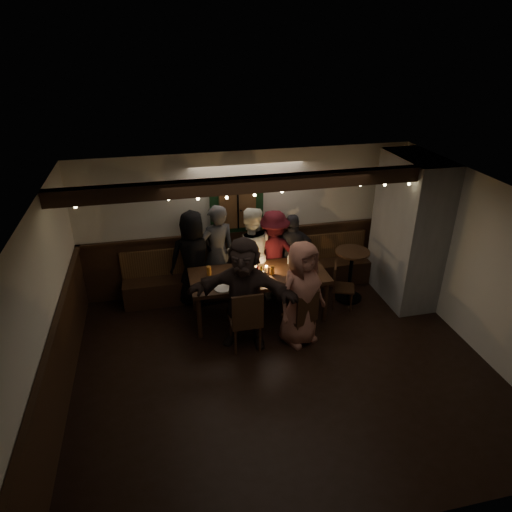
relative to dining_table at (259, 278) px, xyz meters
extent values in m
cube|color=black|center=(0.04, -1.40, -0.75)|extent=(6.00, 5.00, 0.01)
cube|color=black|center=(0.04, -1.40, 1.86)|extent=(6.00, 5.00, 0.01)
cube|color=silver|center=(0.04, 1.11, 0.56)|extent=(6.00, 0.01, 2.60)
cube|color=silver|center=(-2.96, -1.40, 0.56)|extent=(0.01, 5.00, 2.60)
cube|color=silver|center=(3.05, -1.40, 0.56)|extent=(0.01, 5.00, 2.60)
cube|color=#302011|center=(0.04, 1.08, -0.19)|extent=(6.00, 0.05, 1.10)
cube|color=#302011|center=(-2.93, -1.40, -0.19)|extent=(0.05, 5.00, 1.10)
cube|color=slate|center=(2.69, 0.10, 0.56)|extent=(0.70, 1.40, 2.60)
cube|color=#302011|center=(0.04, 0.83, -0.52)|extent=(4.60, 0.45, 0.45)
cube|color=#482D17|center=(0.04, 1.01, -0.04)|extent=(4.60, 0.06, 0.50)
cube|color=black|center=(-0.16, 1.04, 0.91)|extent=(0.95, 0.04, 1.00)
cube|color=#482D17|center=(-0.16, 0.98, 0.91)|extent=(0.64, 0.12, 0.76)
cube|color=#302011|center=(0.04, -0.40, 1.75)|extent=(6.00, 0.16, 0.22)
sphere|color=#FFE599|center=(-2.56, -0.42, 1.62)|extent=(0.04, 0.04, 0.04)
sphere|color=#FFE599|center=(-2.16, -0.42, 1.64)|extent=(0.04, 0.04, 0.04)
sphere|color=#FFE599|center=(-1.76, -0.42, 1.65)|extent=(0.04, 0.04, 0.04)
sphere|color=#FFE599|center=(-1.36, -0.42, 1.63)|extent=(0.04, 0.04, 0.04)
sphere|color=#FFE599|center=(-0.96, -0.42, 1.61)|extent=(0.04, 0.04, 0.04)
sphere|color=#FFE599|center=(-0.56, -0.42, 1.59)|extent=(0.04, 0.04, 0.04)
sphere|color=#FFE599|center=(-0.16, -0.42, 1.60)|extent=(0.04, 0.04, 0.04)
sphere|color=#FFE599|center=(0.24, -0.42, 1.62)|extent=(0.04, 0.04, 0.04)
sphere|color=#FFE599|center=(0.64, -0.42, 1.64)|extent=(0.04, 0.04, 0.04)
sphere|color=#FFE599|center=(1.04, -0.42, 1.65)|extent=(0.04, 0.04, 0.04)
sphere|color=#FFE599|center=(1.44, -0.42, 1.63)|extent=(0.04, 0.04, 0.04)
sphere|color=#FFE599|center=(1.84, -0.42, 1.61)|extent=(0.04, 0.04, 0.04)
sphere|color=#FFE599|center=(2.24, -0.42, 1.59)|extent=(0.04, 0.04, 0.04)
sphere|color=#FFE599|center=(2.64, -0.42, 1.60)|extent=(0.04, 0.04, 0.04)
cube|color=#302011|center=(0.00, 0.00, 0.04)|extent=(2.27, 0.97, 0.06)
cylinder|color=#302011|center=(-1.04, -0.40, -0.37)|extent=(0.08, 0.08, 0.74)
cylinder|color=#302011|center=(-1.04, 0.40, -0.37)|extent=(0.08, 0.08, 0.74)
cylinder|color=#302011|center=(1.05, -0.40, -0.37)|extent=(0.08, 0.08, 0.74)
cylinder|color=#302011|center=(1.05, 0.40, -0.37)|extent=(0.08, 0.08, 0.74)
cylinder|color=#BF7226|center=(-0.80, 0.17, 0.14)|extent=(0.08, 0.08, 0.15)
cylinder|color=#BF7226|center=(-0.51, -0.24, 0.14)|extent=(0.08, 0.08, 0.15)
cylinder|color=silver|center=(-0.03, 0.17, 0.14)|extent=(0.08, 0.08, 0.15)
cylinder|color=#BF7226|center=(0.22, -0.05, 0.14)|extent=(0.08, 0.08, 0.15)
cylinder|color=silver|center=(0.61, 0.26, 0.14)|extent=(0.08, 0.08, 0.15)
cylinder|color=#BF7226|center=(0.92, -0.11, 0.14)|extent=(0.08, 0.08, 0.15)
cylinder|color=white|center=(-0.65, -0.32, 0.08)|extent=(0.28, 0.28, 0.02)
cube|color=#B2B2B7|center=(0.00, -0.05, 0.10)|extent=(0.17, 0.11, 0.05)
cylinder|color=#990C0C|center=(-0.03, -0.05, 0.16)|extent=(0.04, 0.04, 0.17)
cylinder|color=gold|center=(0.04, -0.05, 0.16)|extent=(0.04, 0.04, 0.17)
cylinder|color=silver|center=(0.15, 0.06, 0.11)|extent=(0.05, 0.05, 0.09)
sphere|color=#FFB24C|center=(0.15, 0.06, 0.18)|extent=(0.03, 0.03, 0.03)
cube|color=#302011|center=(-0.39, -0.76, -0.26)|extent=(0.47, 0.47, 0.04)
cube|color=#302011|center=(-0.38, -0.97, 0.03)|extent=(0.47, 0.05, 0.53)
cylinder|color=#302011|center=(-0.20, -0.57, -0.51)|extent=(0.04, 0.04, 0.46)
cylinder|color=#302011|center=(-0.19, -0.95, -0.51)|extent=(0.04, 0.04, 0.46)
cylinder|color=#302011|center=(-0.58, -0.57, -0.51)|extent=(0.04, 0.04, 0.46)
cylinder|color=#302011|center=(-0.57, -0.95, -0.51)|extent=(0.04, 0.04, 0.46)
cube|color=#302011|center=(0.47, -0.77, -0.32)|extent=(0.53, 0.53, 0.04)
cube|color=#302011|center=(0.54, -0.95, -0.06)|extent=(0.40, 0.19, 0.47)
cylinder|color=#302011|center=(0.57, -0.56, -0.54)|extent=(0.04, 0.04, 0.40)
cylinder|color=#302011|center=(0.69, -0.87, -0.54)|extent=(0.04, 0.04, 0.40)
cylinder|color=#302011|center=(0.26, -0.68, -0.54)|extent=(0.04, 0.04, 0.40)
cylinder|color=#302011|center=(0.38, -0.99, -0.54)|extent=(0.04, 0.04, 0.40)
cube|color=#302011|center=(1.51, -0.05, -0.36)|extent=(0.48, 0.48, 0.04)
cube|color=#302011|center=(1.36, 0.02, -0.13)|extent=(0.17, 0.36, 0.42)
cylinder|color=#302011|center=(1.60, -0.24, -0.56)|extent=(0.03, 0.03, 0.36)
cylinder|color=#302011|center=(1.32, -0.13, -0.56)|extent=(0.03, 0.03, 0.36)
cylinder|color=#302011|center=(1.71, 0.04, -0.56)|extent=(0.03, 0.03, 0.36)
cylinder|color=#302011|center=(1.43, 0.15, -0.56)|extent=(0.03, 0.03, 0.36)
cylinder|color=black|center=(1.74, 0.20, -0.73)|extent=(0.49, 0.49, 0.03)
cylinder|color=black|center=(1.74, 0.20, -0.27)|extent=(0.07, 0.07, 0.94)
cylinder|color=#302011|center=(1.74, 0.20, 0.20)|extent=(0.60, 0.60, 0.04)
imported|color=black|center=(-0.99, 0.71, 0.12)|extent=(0.86, 0.58, 1.72)
imported|color=#363538|center=(-0.57, 0.74, 0.16)|extent=(0.74, 0.58, 1.80)
imported|color=silver|center=(0.00, 0.65, 0.13)|extent=(0.90, 0.73, 1.74)
imported|color=#3C0B12|center=(0.44, 0.71, 0.07)|extent=(1.10, 0.70, 1.62)
imported|color=#29282E|center=(0.80, 0.69, 0.02)|extent=(0.92, 0.43, 1.53)
imported|color=black|center=(-0.38, -0.67, 0.16)|extent=(1.75, 1.11, 1.80)
imported|color=#93594A|center=(0.48, -0.80, 0.11)|extent=(0.98, 0.83, 1.70)
camera|label=1|loc=(-1.49, -6.41, 3.72)|focal=32.00mm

